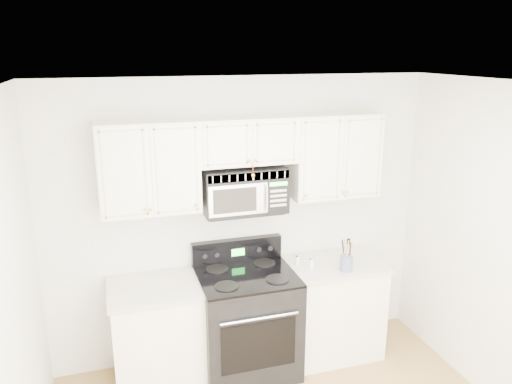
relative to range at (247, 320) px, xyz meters
name	(u,v)px	position (x,y,z in m)	size (l,w,h in m)	color
room	(320,314)	(0.06, -1.40, 0.82)	(3.51, 3.51, 2.61)	olive
base_cabinet_left	(163,337)	(-0.74, 0.04, -0.06)	(0.86, 0.65, 0.92)	white
base_cabinet_right	(332,310)	(0.86, 0.04, -0.06)	(0.86, 0.65, 0.92)	white
range	(247,320)	(0.00, 0.00, 0.00)	(0.84, 0.76, 1.14)	black
upper_cabinets	(246,157)	(0.06, 0.19, 1.45)	(2.44, 0.37, 0.75)	white
microwave	(244,190)	(0.03, 0.17, 1.16)	(0.72, 0.41, 0.40)	black
utensil_crock	(346,262)	(0.88, -0.16, 0.51)	(0.11, 0.11, 0.30)	slate
shaker_salt	(298,260)	(0.51, 0.08, 0.49)	(0.04, 0.04, 0.10)	silver
shaker_pepper	(311,263)	(0.60, -0.03, 0.49)	(0.04, 0.04, 0.10)	silver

